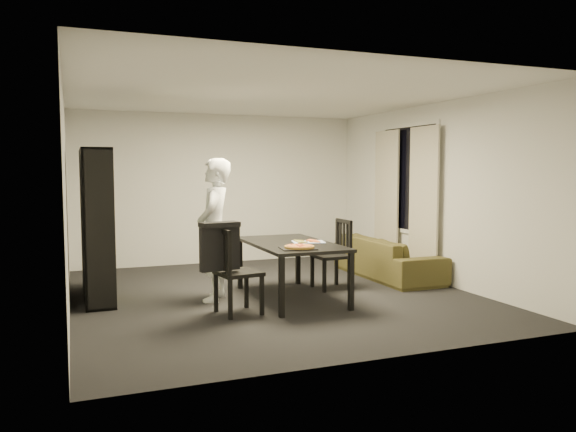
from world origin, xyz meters
name	(u,v)px	position (x,y,z in m)	size (l,w,h in m)	color
room	(272,196)	(0.00, 0.00, 1.30)	(5.01, 5.51, 2.61)	black
window_pane	(409,179)	(2.48, 0.60, 1.50)	(0.02, 1.40, 1.60)	black
window_frame	(409,179)	(2.48, 0.60, 1.50)	(0.03, 1.52, 1.72)	white
curtain_left	(423,203)	(2.40, 0.08, 1.15)	(0.03, 0.70, 2.25)	beige
curtain_right	(386,199)	(2.40, 1.12, 1.15)	(0.03, 0.70, 2.25)	beige
bookshelf	(96,224)	(-2.16, 0.60, 0.95)	(0.35, 1.50, 1.90)	black
dining_table	(291,247)	(0.14, -0.33, 0.66)	(0.96, 1.73, 0.72)	black
chair_left	(231,266)	(-0.79, -0.82, 0.56)	(0.53, 0.53, 0.99)	black
chair_right	(337,249)	(0.96, 0.03, 0.54)	(0.45, 0.45, 0.95)	black
draped_jacket	(220,244)	(-0.92, -0.84, 0.81)	(0.47, 0.26, 0.54)	black
person	(214,230)	(-0.78, -0.05, 0.89)	(0.65, 0.43, 1.78)	white
baking_tray	(298,248)	(0.00, -0.89, 0.73)	(0.40, 0.32, 0.01)	black
pepperoni_pizza	(299,247)	(0.02, -0.90, 0.75)	(0.35, 0.35, 0.03)	#B17E33
kitchen_towel	(308,242)	(0.35, -0.40, 0.73)	(0.40, 0.30, 0.01)	silver
pizza_slices	(306,241)	(0.32, -0.39, 0.74)	(0.37, 0.31, 0.01)	gold
sofa	(387,257)	(2.05, 0.49, 0.30)	(2.07, 0.81, 0.61)	#393617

